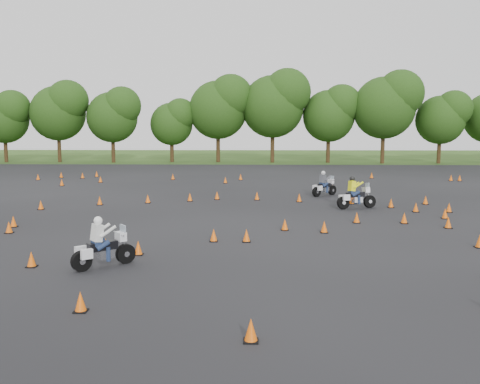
% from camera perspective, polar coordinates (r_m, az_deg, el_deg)
% --- Properties ---
extents(ground, '(140.00, 140.00, 0.00)m').
position_cam_1_polar(ground, '(20.76, -0.29, -4.68)').
color(ground, '#2D5119').
rests_on(ground, ground).
extents(asphalt_pad, '(62.00, 62.00, 0.00)m').
position_cam_1_polar(asphalt_pad, '(26.65, 0.11, -2.01)').
color(asphalt_pad, black).
rests_on(asphalt_pad, ground).
extents(treeline, '(86.92, 32.58, 10.93)m').
position_cam_1_polar(treeline, '(55.56, 4.29, 7.60)').
color(treeline, '#203F12').
rests_on(treeline, ground).
extents(traffic_cones, '(36.78, 33.51, 0.45)m').
position_cam_1_polar(traffic_cones, '(26.13, -0.02, -1.70)').
color(traffic_cones, '#F65F0A').
rests_on(traffic_cones, asphalt_pad).
extents(rider_grey, '(1.89, 1.73, 1.52)m').
position_cam_1_polar(rider_grey, '(32.54, 9.00, 0.92)').
color(rider_grey, '#44454C').
rests_on(rider_grey, ground).
extents(rider_yellow, '(2.25, 1.31, 1.66)m').
position_cam_1_polar(rider_yellow, '(27.85, 12.39, -0.06)').
color(rider_yellow, yellow).
rests_on(rider_yellow, ground).
extents(rider_white, '(1.94, 1.82, 1.57)m').
position_cam_1_polar(rider_white, '(16.58, -14.36, -5.14)').
color(rider_white, silver).
rests_on(rider_white, ground).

